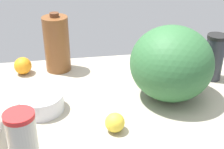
# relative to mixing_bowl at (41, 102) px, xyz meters

# --- Properties ---
(countertop) EXTENTS (1.20, 0.76, 0.03)m
(countertop) POSITION_rel_mixing_bowl_xyz_m (0.26, 0.04, -0.05)
(countertop) COLOR #ACA38F
(countertop) RESTS_ON ground
(mixing_bowl) EXTENTS (0.16, 0.16, 0.06)m
(mixing_bowl) POSITION_rel_mixing_bowl_xyz_m (0.00, 0.00, 0.00)
(mixing_bowl) COLOR silver
(mixing_bowl) RESTS_ON countertop
(watermelon) EXTENTS (0.31, 0.31, 0.28)m
(watermelon) POSITION_rel_mixing_bowl_xyz_m (0.48, 0.02, 0.11)
(watermelon) COLOR #316938
(watermelon) RESTS_ON countertop
(tumbler_cup) EXTENTS (0.09, 0.09, 0.17)m
(tumbler_cup) POSITION_rel_mixing_bowl_xyz_m (-0.03, -0.26, 0.05)
(tumbler_cup) COLOR beige
(tumbler_cup) RESTS_ON countertop
(shaker_bottle) EXTENTS (0.08, 0.08, 0.20)m
(shaker_bottle) POSITION_rel_mixing_bowl_xyz_m (0.71, 0.13, 0.07)
(shaker_bottle) COLOR #2E323A
(shaker_bottle) RESTS_ON countertop
(chocolate_milk_jug) EXTENTS (0.11, 0.11, 0.26)m
(chocolate_milk_jug) POSITION_rel_mixing_bowl_xyz_m (0.06, 0.32, 0.09)
(chocolate_milk_jug) COLOR brown
(chocolate_milk_jug) RESTS_ON countertop
(orange_beside_bowl) EXTENTS (0.08, 0.08, 0.08)m
(orange_beside_bowl) POSITION_rel_mixing_bowl_xyz_m (-0.09, 0.30, 0.01)
(orange_beside_bowl) COLOR orange
(orange_beside_bowl) RESTS_ON countertop
(orange_near_front) EXTENTS (0.09, 0.09, 0.09)m
(orange_near_front) POSITION_rel_mixing_bowl_xyz_m (0.61, 0.29, 0.01)
(orange_near_front) COLOR orange
(orange_near_front) RESTS_ON countertop
(lemon_by_jug) EXTENTS (0.06, 0.06, 0.06)m
(lemon_by_jug) POSITION_rel_mixing_bowl_xyz_m (0.24, -0.16, 0.00)
(lemon_by_jug) COLOR yellow
(lemon_by_jug) RESTS_ON countertop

